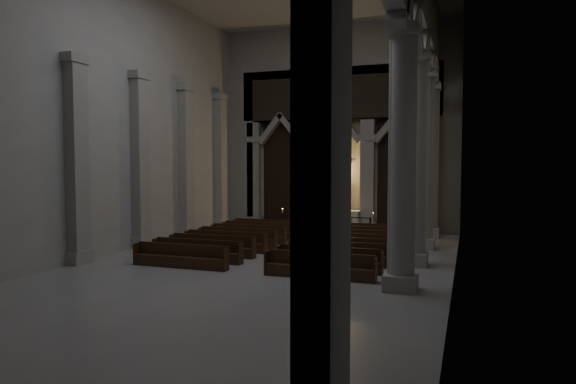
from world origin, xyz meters
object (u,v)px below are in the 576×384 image
(altar_rail, at_px, (325,222))
(pews, at_px, (288,246))
(altar, at_px, (344,218))
(candle_stand_left, at_px, (282,224))
(candle_stand_right, at_px, (373,229))
(worshipper, at_px, (338,229))

(altar_rail, distance_m, pews, 6.10)
(altar, xyz_separation_m, pews, (-0.52, -8.49, -0.34))
(candle_stand_left, relative_size, pews, 0.14)
(candle_stand_left, distance_m, pews, 7.38)
(altar_rail, bearing_deg, candle_stand_left, 164.63)
(altar, height_order, altar_rail, altar)
(altar, distance_m, pews, 8.52)
(candle_stand_right, relative_size, worshipper, 1.04)
(candle_stand_left, height_order, candle_stand_right, candle_stand_left)
(altar_rail, bearing_deg, candle_stand_right, 6.81)
(altar_rail, bearing_deg, pews, -90.00)
(altar, bearing_deg, candle_stand_left, -153.25)
(altar_rail, height_order, candle_stand_right, candle_stand_right)
(altar, bearing_deg, altar_rail, -102.24)
(altar, height_order, worshipper, worshipper)
(altar_rail, relative_size, pews, 0.55)
(altar, bearing_deg, pews, -93.51)
(worshipper, bearing_deg, candle_stand_left, 146.83)
(worshipper, bearing_deg, candle_stand_right, 68.53)
(altar_rail, distance_m, candle_stand_right, 2.65)
(pews, bearing_deg, candle_stand_right, 67.84)
(altar, xyz_separation_m, candle_stand_right, (2.09, -2.09, -0.29))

